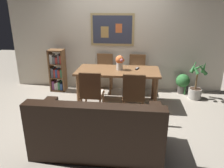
{
  "coord_description": "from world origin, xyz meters",
  "views": [
    {
      "loc": [
        0.51,
        -3.83,
        1.97
      ],
      "look_at": [
        0.09,
        -0.14,
        0.65
      ],
      "focal_mm": 34.81,
      "sensor_mm": 36.0,
      "label": 1
    }
  ],
  "objects_px": {
    "potted_ivy": "(183,82)",
    "dining_chair_near_right": "(134,93)",
    "dining_chair_far_right": "(137,71)",
    "potted_palm": "(196,85)",
    "dining_table": "(118,74)",
    "bookshelf": "(58,71)",
    "tv_remote": "(137,69)",
    "dining_chair_far_left": "(104,70)",
    "leather_couch": "(97,132)",
    "flower_vase": "(120,62)",
    "dining_chair_near_left": "(91,91)"
  },
  "relations": [
    {
      "from": "potted_ivy",
      "to": "dining_chair_near_right",
      "type": "bearing_deg",
      "value": -127.45
    },
    {
      "from": "dining_chair_far_right",
      "to": "potted_palm",
      "type": "relative_size",
      "value": 1.01
    },
    {
      "from": "dining_table",
      "to": "potted_ivy",
      "type": "bearing_deg",
      "value": 27.25
    },
    {
      "from": "dining_table",
      "to": "bookshelf",
      "type": "height_order",
      "value": "bookshelf"
    },
    {
      "from": "potted_ivy",
      "to": "tv_remote",
      "type": "distance_m",
      "value": 1.38
    },
    {
      "from": "dining_chair_near_right",
      "to": "dining_chair_far_right",
      "type": "bearing_deg",
      "value": 87.98
    },
    {
      "from": "dining_chair_far_left",
      "to": "potted_palm",
      "type": "bearing_deg",
      "value": -7.15
    },
    {
      "from": "leather_couch",
      "to": "flower_vase",
      "type": "xyz_separation_m",
      "value": [
        0.18,
        1.69,
        0.61
      ]
    },
    {
      "from": "dining_table",
      "to": "leather_couch",
      "type": "bearing_deg",
      "value": -94.75
    },
    {
      "from": "dining_chair_far_right",
      "to": "dining_table",
      "type": "bearing_deg",
      "value": -119.0
    },
    {
      "from": "leather_couch",
      "to": "potted_ivy",
      "type": "relative_size",
      "value": 3.43
    },
    {
      "from": "potted_palm",
      "to": "bookshelf",
      "type": "bearing_deg",
      "value": 177.08
    },
    {
      "from": "bookshelf",
      "to": "flower_vase",
      "type": "distance_m",
      "value": 1.73
    },
    {
      "from": "dining_chair_far_left",
      "to": "tv_remote",
      "type": "bearing_deg",
      "value": -37.79
    },
    {
      "from": "potted_palm",
      "to": "leather_couch",
      "type": "bearing_deg",
      "value": -131.22
    },
    {
      "from": "potted_ivy",
      "to": "tv_remote",
      "type": "xyz_separation_m",
      "value": [
        -1.1,
        -0.66,
        0.49
      ]
    },
    {
      "from": "leather_couch",
      "to": "tv_remote",
      "type": "bearing_deg",
      "value": 73.39
    },
    {
      "from": "dining_chair_near_left",
      "to": "potted_ivy",
      "type": "height_order",
      "value": "dining_chair_near_left"
    },
    {
      "from": "dining_table",
      "to": "flower_vase",
      "type": "height_order",
      "value": "flower_vase"
    },
    {
      "from": "potted_palm",
      "to": "flower_vase",
      "type": "relative_size",
      "value": 3.03
    },
    {
      "from": "dining_table",
      "to": "tv_remote",
      "type": "relative_size",
      "value": 10.48
    },
    {
      "from": "dining_table",
      "to": "dining_chair_near_left",
      "type": "xyz_separation_m",
      "value": [
        -0.41,
        -0.71,
        -0.12
      ]
    },
    {
      "from": "dining_chair_near_right",
      "to": "potted_palm",
      "type": "bearing_deg",
      "value": 40.63
    },
    {
      "from": "dining_table",
      "to": "dining_chair_far_right",
      "type": "relative_size",
      "value": 1.86
    },
    {
      "from": "dining_chair_far_left",
      "to": "dining_chair_near_left",
      "type": "bearing_deg",
      "value": -91.13
    },
    {
      "from": "potted_palm",
      "to": "dining_table",
      "type": "bearing_deg",
      "value": -165.32
    },
    {
      "from": "dining_chair_far_left",
      "to": "bookshelf",
      "type": "relative_size",
      "value": 0.89
    },
    {
      "from": "tv_remote",
      "to": "dining_chair_near_left",
      "type": "bearing_deg",
      "value": -134.42
    },
    {
      "from": "dining_chair_far_left",
      "to": "bookshelf",
      "type": "distance_m",
      "value": 1.15
    },
    {
      "from": "dining_chair_near_right",
      "to": "leather_couch",
      "type": "distance_m",
      "value": 1.09
    },
    {
      "from": "dining_chair_far_right",
      "to": "tv_remote",
      "type": "bearing_deg",
      "value": -90.41
    },
    {
      "from": "potted_ivy",
      "to": "dining_table",
      "type": "bearing_deg",
      "value": -152.75
    },
    {
      "from": "dining_chair_near_left",
      "to": "potted_ivy",
      "type": "bearing_deg",
      "value": 37.84
    },
    {
      "from": "potted_palm",
      "to": "dining_chair_far_left",
      "type": "bearing_deg",
      "value": 172.85
    },
    {
      "from": "dining_chair_far_left",
      "to": "dining_chair_near_right",
      "type": "bearing_deg",
      "value": -63.1
    },
    {
      "from": "dining_table",
      "to": "dining_chair_near_right",
      "type": "relative_size",
      "value": 1.86
    },
    {
      "from": "dining_chair_far_right",
      "to": "bookshelf",
      "type": "xyz_separation_m",
      "value": [
        -1.92,
        -0.1,
        -0.05
      ]
    },
    {
      "from": "flower_vase",
      "to": "dining_chair_far_left",
      "type": "bearing_deg",
      "value": 121.12
    },
    {
      "from": "dining_chair_near_left",
      "to": "potted_palm",
      "type": "xyz_separation_m",
      "value": [
        2.14,
        1.16,
        -0.22
      ]
    },
    {
      "from": "leather_couch",
      "to": "potted_palm",
      "type": "xyz_separation_m",
      "value": [
        1.86,
        2.12,
        0.0
      ]
    },
    {
      "from": "dining_table",
      "to": "dining_chair_far_left",
      "type": "bearing_deg",
      "value": 118.38
    },
    {
      "from": "dining_chair_far_right",
      "to": "leather_couch",
      "type": "height_order",
      "value": "dining_chair_far_right"
    },
    {
      "from": "dining_chair_near_left",
      "to": "dining_chair_near_right",
      "type": "xyz_separation_m",
      "value": [
        0.76,
        -0.02,
        0.0
      ]
    },
    {
      "from": "dining_chair_near_left",
      "to": "bookshelf",
      "type": "relative_size",
      "value": 0.89
    },
    {
      "from": "dining_table",
      "to": "tv_remote",
      "type": "height_order",
      "value": "tv_remote"
    },
    {
      "from": "tv_remote",
      "to": "dining_chair_far_left",
      "type": "bearing_deg",
      "value": 142.21
    },
    {
      "from": "dining_table",
      "to": "potted_ivy",
      "type": "height_order",
      "value": "dining_table"
    },
    {
      "from": "dining_chair_near_right",
      "to": "dining_table",
      "type": "bearing_deg",
      "value": 115.41
    },
    {
      "from": "leather_couch",
      "to": "bookshelf",
      "type": "relative_size",
      "value": 1.76
    },
    {
      "from": "dining_table",
      "to": "potted_ivy",
      "type": "xyz_separation_m",
      "value": [
        1.49,
        0.77,
        -0.39
      ]
    }
  ]
}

